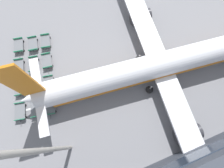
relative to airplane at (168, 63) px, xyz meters
name	(u,v)px	position (x,y,z in m)	size (l,w,h in m)	color
airplane	(168,63)	(0.00, 0.00, 0.00)	(43.05, 47.15, 13.23)	white
baggage_dolly_row_near_col_a	(19,46)	(-13.83, -22.12, -2.44)	(3.56, 2.07, 0.92)	slate
baggage_dolly_row_near_col_b	(19,67)	(-9.67, -22.96, -2.44)	(3.56, 2.11, 0.92)	slate
baggage_dolly_row_near_col_c	(20,87)	(-5.92, -23.66, -2.44)	(3.55, 2.01, 0.92)	slate
baggage_dolly_row_near_col_d	(20,111)	(-1.95, -24.44, -2.44)	(3.56, 2.15, 0.92)	slate
baggage_dolly_row_mid_a_col_a	(33,44)	(-13.17, -19.67, -2.44)	(3.55, 2.03, 0.92)	slate
baggage_dolly_row_mid_a_col_b	(34,64)	(-9.19, -20.50, -2.44)	(3.56, 2.16, 0.92)	slate
baggage_dolly_row_mid_a_col_c	(35,86)	(-5.29, -21.26, -2.44)	(3.56, 2.15, 0.92)	slate
baggage_dolly_row_mid_a_col_d	(36,108)	(-1.47, -21.97, -2.44)	(3.56, 2.10, 0.92)	slate
baggage_dolly_row_mid_b_col_a	(46,41)	(-12.84, -17.41, -2.44)	(3.56, 2.14, 0.92)	slate
baggage_dolly_row_mid_b_col_b	(47,61)	(-8.95, -18.19, -2.44)	(3.55, 1.99, 0.92)	slate
baggage_dolly_row_mid_b_col_c	(49,84)	(-4.72, -19.00, -2.44)	(3.56, 2.07, 0.92)	slate
baggage_dolly_row_mid_b_col_d	(50,106)	(-1.02, -19.81, -2.44)	(3.56, 2.17, 0.92)	slate
apron_light_mast	(21,153)	(6.11, -18.71, 12.22)	(2.00, 0.70, 26.31)	#ADA89E
stand_guidance_stripe	(108,88)	(-0.51, -10.10, -2.91)	(3.27, 27.48, 0.01)	white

